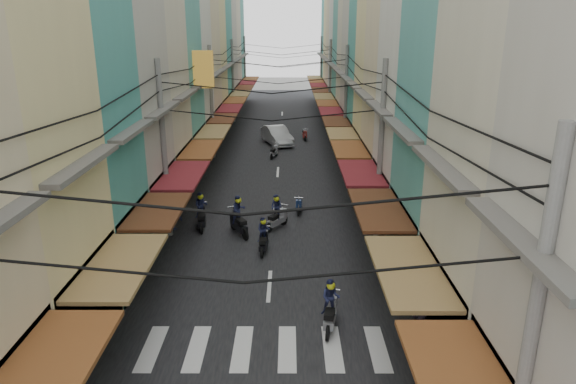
{
  "coord_description": "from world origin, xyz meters",
  "views": [
    {
      "loc": [
        0.74,
        -19.58,
        9.56
      ],
      "look_at": [
        0.71,
        3.21,
        2.11
      ],
      "focal_mm": 32.0,
      "sensor_mm": 36.0,
      "label": 1
    }
  ],
  "objects_px": {
    "market_umbrella": "(505,314)",
    "traffic_sign": "(417,244)",
    "white_car": "(277,144)",
    "bicycle": "(392,235)"
  },
  "relations": [
    {
      "from": "white_car",
      "to": "bicycle",
      "type": "distance_m",
      "value": 20.46
    },
    {
      "from": "white_car",
      "to": "market_umbrella",
      "type": "bearing_deg",
      "value": -96.44
    },
    {
      "from": "white_car",
      "to": "traffic_sign",
      "type": "bearing_deg",
      "value": -96.39
    },
    {
      "from": "white_car",
      "to": "bicycle",
      "type": "bearing_deg",
      "value": -92.23
    },
    {
      "from": "bicycle",
      "to": "market_umbrella",
      "type": "bearing_deg",
      "value": -159.63
    },
    {
      "from": "market_umbrella",
      "to": "traffic_sign",
      "type": "distance_m",
      "value": 5.18
    },
    {
      "from": "bicycle",
      "to": "traffic_sign",
      "type": "height_order",
      "value": "traffic_sign"
    },
    {
      "from": "white_car",
      "to": "market_umbrella",
      "type": "height_order",
      "value": "market_umbrella"
    },
    {
      "from": "market_umbrella",
      "to": "traffic_sign",
      "type": "bearing_deg",
      "value": 102.31
    },
    {
      "from": "white_car",
      "to": "market_umbrella",
      "type": "distance_m",
      "value": 31.07
    }
  ]
}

